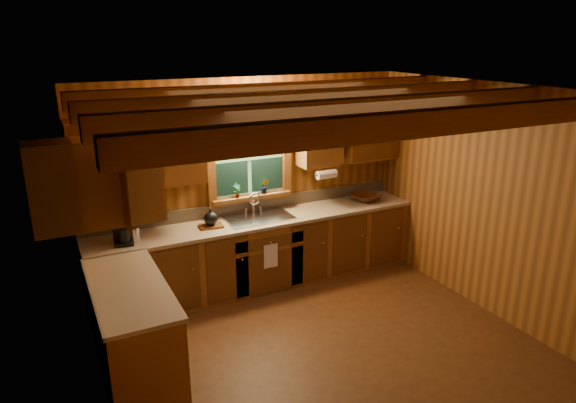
{
  "coord_description": "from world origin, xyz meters",
  "views": [
    {
      "loc": [
        -2.38,
        -3.92,
        3.06
      ],
      "look_at": [
        0.0,
        0.8,
        1.35
      ],
      "focal_mm": 31.97,
      "sensor_mm": 36.0,
      "label": 1
    }
  ],
  "objects_px": {
    "sink": "(259,221)",
    "wicker_basket": "(366,198)",
    "cutting_board": "(211,226)",
    "coffee_maker": "(122,228)"
  },
  "relations": [
    {
      "from": "sink",
      "to": "wicker_basket",
      "type": "height_order",
      "value": "sink"
    },
    {
      "from": "cutting_board",
      "to": "coffee_maker",
      "type": "bearing_deg",
      "value": -172.25
    },
    {
      "from": "coffee_maker",
      "to": "cutting_board",
      "type": "distance_m",
      "value": 1.02
    },
    {
      "from": "coffee_maker",
      "to": "wicker_basket",
      "type": "bearing_deg",
      "value": 9.58
    },
    {
      "from": "wicker_basket",
      "to": "sink",
      "type": "bearing_deg",
      "value": 179.37
    },
    {
      "from": "sink",
      "to": "cutting_board",
      "type": "distance_m",
      "value": 0.63
    },
    {
      "from": "sink",
      "to": "wicker_basket",
      "type": "distance_m",
      "value": 1.6
    },
    {
      "from": "sink",
      "to": "cutting_board",
      "type": "height_order",
      "value": "sink"
    },
    {
      "from": "sink",
      "to": "cutting_board",
      "type": "bearing_deg",
      "value": -177.81
    },
    {
      "from": "cutting_board",
      "to": "wicker_basket",
      "type": "distance_m",
      "value": 2.23
    }
  ]
}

